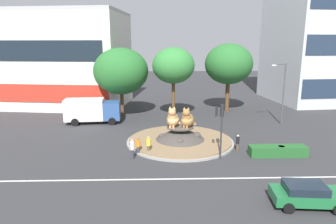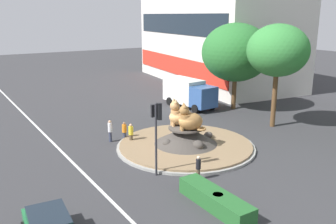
{
  "view_description": "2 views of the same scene",
  "coord_description": "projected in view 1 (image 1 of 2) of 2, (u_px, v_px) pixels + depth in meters",
  "views": [
    {
      "loc": [
        -2.04,
        -28.34,
        9.56
      ],
      "look_at": [
        -1.18,
        0.59,
        2.96
      ],
      "focal_mm": 31.98,
      "sensor_mm": 36.0,
      "label": 1
    },
    {
      "loc": [
        21.58,
        -15.52,
        9.87
      ],
      "look_at": [
        -2.72,
        0.13,
        2.19
      ],
      "focal_mm": 39.17,
      "sensor_mm": 36.0,
      "label": 2
    }
  ],
  "objects": [
    {
      "name": "shophouse_block",
      "position": [
        37.0,
        59.0,
        47.28
      ],
      "size": [
        28.99,
        15.91,
        14.45
      ],
      "rotation": [
        0.0,
        0.0,
        -0.13
      ],
      "color": "silver",
      "rests_on": "ground"
    },
    {
      "name": "pedestrian_black_shirt",
      "position": [
        238.0,
        142.0,
        27.17
      ],
      "size": [
        0.3,
        0.3,
        1.55
      ],
      "rotation": [
        0.0,
        0.0,
        2.24
      ],
      "color": "brown",
      "rests_on": "ground"
    },
    {
      "name": "lane_centreline",
      "position": [
        188.0,
        179.0,
        21.7
      ],
      "size": [
        112.0,
        0.2,
        0.01
      ],
      "primitive_type": "cube",
      "color": "silver",
      "rests_on": "ground"
    },
    {
      "name": "roundabout_island",
      "position": [
        180.0,
        137.0,
        29.68
      ],
      "size": [
        10.58,
        10.58,
        1.62
      ],
      "color": "gray",
      "rests_on": "ground"
    },
    {
      "name": "streetlight_arm",
      "position": [
        282.0,
        90.0,
        35.59
      ],
      "size": [
        1.91,
        0.59,
        7.36
      ],
      "rotation": [
        0.0,
        0.0,
        3.39
      ],
      "color": "#4C4C51",
      "rests_on": "ground"
    },
    {
      "name": "cat_statue_tabby",
      "position": [
        187.0,
        119.0,
        29.1
      ],
      "size": [
        1.91,
        2.11,
        2.09
      ],
      "rotation": [
        0.0,
        0.0,
        -1.98
      ],
      "color": "#9E703D",
      "rests_on": "roundabout_island"
    },
    {
      "name": "pedestrian_yellow_shirt",
      "position": [
        148.0,
        145.0,
        26.46
      ],
      "size": [
        0.38,
        0.38,
        1.64
      ],
      "rotation": [
        0.0,
        0.0,
        4.36
      ],
      "color": "brown",
      "rests_on": "ground"
    },
    {
      "name": "ground_plane",
      "position": [
        180.0,
        142.0,
        29.8
      ],
      "size": [
        160.0,
        160.0,
        0.0
      ],
      "primitive_type": "plane",
      "color": "#333335"
    },
    {
      "name": "third_tree_left",
      "position": [
        173.0,
        66.0,
        37.9
      ],
      "size": [
        5.38,
        5.38,
        9.18
      ],
      "color": "brown",
      "rests_on": "ground"
    },
    {
      "name": "broadleaf_tree_behind_island",
      "position": [
        121.0,
        71.0,
        39.37
      ],
      "size": [
        7.18,
        7.18,
        9.12
      ],
      "color": "brown",
      "rests_on": "ground"
    },
    {
      "name": "traffic_light_mast",
      "position": [
        221.0,
        119.0,
        24.84
      ],
      "size": [
        0.78,
        0.46,
        4.71
      ],
      "rotation": [
        0.0,
        0.0,
        1.4
      ],
      "color": "#2D2D33",
      "rests_on": "ground"
    },
    {
      "name": "second_tree_near_tower",
      "position": [
        229.0,
        64.0,
        42.13
      ],
      "size": [
        6.7,
        6.7,
        9.66
      ],
      "color": "brown",
      "rests_on": "ground"
    },
    {
      "name": "sedan_on_far_lane",
      "position": [
        307.0,
        194.0,
        17.95
      ],
      "size": [
        4.37,
        2.42,
        1.42
      ],
      "rotation": [
        0.0,
        0.0,
        -0.09
      ],
      "color": "#1E6B38",
      "rests_on": "ground"
    },
    {
      "name": "pedestrian_orange_shirt",
      "position": [
        138.0,
        146.0,
        26.32
      ],
      "size": [
        0.37,
        0.37,
        1.58
      ],
      "rotation": [
        0.0,
        0.0,
        2.35
      ],
      "color": "#33384C",
      "rests_on": "ground"
    },
    {
      "name": "office_tower",
      "position": [
        323.0,
        5.0,
        48.53
      ],
      "size": [
        15.56,
        16.05,
        31.4
      ],
      "rotation": [
        0.0,
        0.0,
        0.09
      ],
      "color": "silver",
      "rests_on": "ground"
    },
    {
      "name": "pedestrian_white_shirt",
      "position": [
        132.0,
        148.0,
        25.26
      ],
      "size": [
        0.34,
        0.34,
        1.79
      ],
      "rotation": [
        0.0,
        0.0,
        3.51
      ],
      "color": "#33384C",
      "rests_on": "ground"
    },
    {
      "name": "clipped_hedge_strip",
      "position": [
        278.0,
        151.0,
        26.06
      ],
      "size": [
        4.95,
        1.2,
        0.9
      ],
      "primitive_type": "cube",
      "color": "#235B28",
      "rests_on": "ground"
    },
    {
      "name": "cat_statue_calico",
      "position": [
        173.0,
        119.0,
        29.17
      ],
      "size": [
        1.71,
        2.22,
        2.14
      ],
      "rotation": [
        0.0,
        0.0,
        -1.76
      ],
      "color": "tan",
      "rests_on": "roundabout_island"
    },
    {
      "name": "delivery_box_truck",
      "position": [
        92.0,
        110.0,
        36.69
      ],
      "size": [
        6.77,
        3.07,
        3.02
      ],
      "rotation": [
        0.0,
        0.0,
        0.07
      ],
      "color": "#335693",
      "rests_on": "ground"
    },
    {
      "name": "litter_bin",
      "position": [
        281.0,
        151.0,
        26.02
      ],
      "size": [
        0.56,
        0.56,
        0.9
      ],
      "color": "#2D4233",
      "rests_on": "ground"
    }
  ]
}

